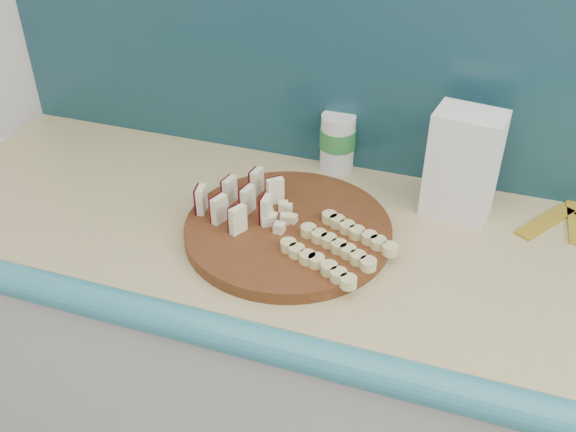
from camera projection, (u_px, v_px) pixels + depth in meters
The scene contains 9 objects.
kitchen_counter at pixel (429, 423), 1.42m from camera, with size 2.20×0.63×0.91m.
backsplash at pixel (497, 75), 1.24m from camera, with size 2.20×0.02×0.50m, color teal.
cutting_board at pixel (288, 230), 1.23m from camera, with size 0.40×0.40×0.02m, color #4D2010.
apple_wedges at pixel (241, 200), 1.24m from camera, with size 0.16×0.17×0.05m.
apple_chunks at pixel (278, 216), 1.23m from camera, with size 0.06×0.07×0.02m.
banana_slices at pixel (338, 247), 1.15m from camera, with size 0.21×0.20×0.02m.
flour_bag at pixel (463, 164), 1.24m from camera, with size 0.13×0.09×0.22m, color white.
canister at pixel (338, 141), 1.41m from camera, with size 0.08×0.08×0.13m.
banana_peel at pixel (575, 226), 1.25m from camera, with size 0.22×0.18×0.01m.
Camera 1 is at (0.10, 0.54, 1.65)m, focal length 40.00 mm.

